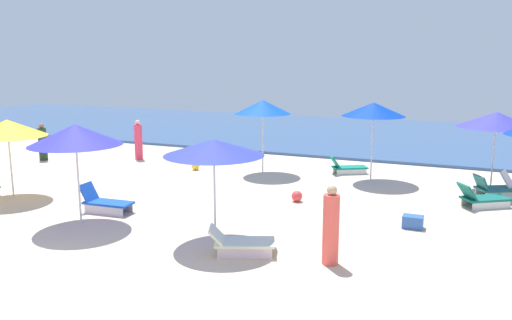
# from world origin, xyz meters

# --- Properties ---
(ground_plane) EXTENTS (60.00, 60.00, 0.00)m
(ground_plane) POSITION_xyz_m (0.00, 0.00, 0.00)
(ground_plane) COLOR beige
(ocean) EXTENTS (60.00, 14.93, 0.12)m
(ocean) POSITION_xyz_m (0.00, 22.53, 0.06)
(ocean) COLOR #325588
(ocean) RESTS_ON ground_plane
(umbrella_1) EXTENTS (2.30, 2.30, 2.39)m
(umbrella_1) POSITION_xyz_m (1.92, 4.29, 2.20)
(umbrella_1) COLOR silver
(umbrella_1) RESTS_ON ground_plane
(lounge_chair_1_0) EXTENTS (1.56, 1.16, 0.61)m
(lounge_chair_1_0) POSITION_xyz_m (2.82, 3.75, 0.25)
(lounge_chair_1_0) COLOR silver
(lounge_chair_1_0) RESTS_ON ground_plane
(lounge_chair_3_0) EXTENTS (1.54, 1.33, 0.71)m
(lounge_chair_3_0) POSITION_xyz_m (7.62, 9.78, 0.26)
(lounge_chair_3_0) COLOR silver
(lounge_chair_3_0) RESTS_ON ground_plane
(umbrella_4) EXTENTS (2.16, 2.16, 2.72)m
(umbrella_4) POSITION_xyz_m (4.07, 11.76, 2.49)
(umbrella_4) COLOR silver
(umbrella_4) RESTS_ON ground_plane
(lounge_chair_4_0) EXTENTS (1.47, 1.19, 0.68)m
(lounge_chair_4_0) POSITION_xyz_m (3.03, 12.58, 0.24)
(lounge_chair_4_0) COLOR silver
(lounge_chair_4_0) RESTS_ON ground_plane
(umbrella_5) EXTENTS (2.32, 2.32, 2.57)m
(umbrella_5) POSITION_xyz_m (-1.84, 4.02, 2.31)
(umbrella_5) COLOR silver
(umbrella_5) RESTS_ON ground_plane
(lounge_chair_5_0) EXTENTS (1.48, 0.67, 0.78)m
(lounge_chair_5_0) POSITION_xyz_m (-1.93, 5.08, 0.28)
(lounge_chair_5_0) COLOR silver
(lounge_chair_5_0) RESTS_ON ground_plane
(umbrella_6) EXTENTS (2.26, 2.26, 2.40)m
(umbrella_6) POSITION_xyz_m (-5.53, 5.20, 2.14)
(umbrella_6) COLOR silver
(umbrella_6) RESTS_ON ground_plane
(umbrella_7) EXTENTS (2.40, 2.40, 2.53)m
(umbrella_7) POSITION_xyz_m (7.88, 11.98, 2.29)
(umbrella_7) COLOR silver
(umbrella_7) RESTS_ON ground_plane
(lounge_chair_7_1) EXTENTS (1.46, 1.21, 0.71)m
(lounge_chair_7_1) POSITION_xyz_m (7.98, 11.05, 0.27)
(lounge_chair_7_1) COLOR silver
(lounge_chair_7_1) RESTS_ON ground_plane
(umbrella_8) EXTENTS (2.05, 2.05, 2.71)m
(umbrella_8) POSITION_xyz_m (0.15, 11.40, 2.46)
(umbrella_8) COLOR silver
(umbrella_8) RESTS_ON ground_plane
(beachgoer_0) EXTENTS (0.47, 0.47, 1.55)m
(beachgoer_0) POSITION_xyz_m (-9.27, 10.08, 0.72)
(beachgoer_0) COLOR #233820
(beachgoer_0) RESTS_ON ground_plane
(beachgoer_1) EXTENTS (0.38, 0.38, 1.67)m
(beachgoer_1) POSITION_xyz_m (4.75, 3.99, 0.78)
(beachgoer_1) COLOR #F3584E
(beachgoer_1) RESTS_ON ground_plane
(beachgoer_2) EXTENTS (0.46, 0.46, 1.67)m
(beachgoer_2) POSITION_xyz_m (-5.69, 11.81, 0.78)
(beachgoer_2) COLOR #E93A5E
(beachgoer_2) RESTS_ON ground_plane
(beach_ball_0) EXTENTS (0.33, 0.33, 0.33)m
(beach_ball_0) POSITION_xyz_m (2.58, 8.21, 0.16)
(beach_ball_0) COLOR #E84041
(beach_ball_0) RESTS_ON ground_plane
(beach_ball_1) EXTENTS (0.31, 0.31, 0.31)m
(beach_ball_1) POSITION_xyz_m (-2.43, 10.90, 0.16)
(beach_ball_1) COLOR yellow
(beach_ball_1) RESTS_ON ground_plane
(cooler_box_2) EXTENTS (0.50, 0.36, 0.32)m
(cooler_box_2) POSITION_xyz_m (6.04, 7.05, 0.16)
(cooler_box_2) COLOR #305CAD
(cooler_box_2) RESTS_ON ground_plane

